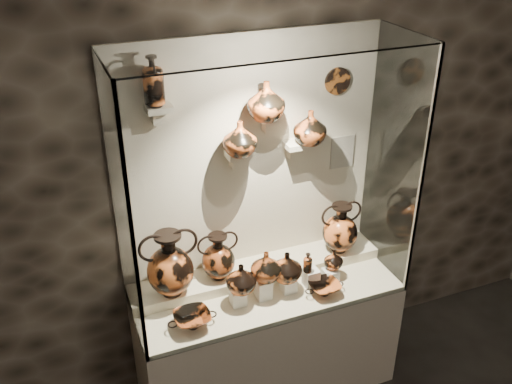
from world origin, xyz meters
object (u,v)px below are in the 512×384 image
kylix_right (324,287)px  lekythos_small (308,261)px  amphora_left (170,264)px  jug_a (241,278)px  amphora_mid (218,256)px  ovoid_vase_b (266,101)px  jug_b (266,266)px  kylix_left (192,319)px  jug_e (333,259)px  amphora_right (340,228)px  lekythos_tall (153,79)px  jug_c (287,267)px  ovoid_vase_a (240,138)px  ovoid_vase_c (310,127)px

kylix_right → lekythos_small: bearing=105.4°
amphora_left → jug_a: 0.44m
amphora_mid → ovoid_vase_b: 1.03m
jug_b → kylix_left: 0.54m
amphora_mid → jug_e: amphora_mid is taller
amphora_mid → amphora_right: size_ratio=0.89×
amphora_left → jug_e: 1.06m
amphora_left → lekythos_tall: (0.02, 0.11, 1.11)m
amphora_left → lekythos_small: 0.86m
amphora_right → kylix_right: (-0.27, -0.31, -0.20)m
jug_a → jug_c: bearing=13.3°
kylix_right → jug_b: bearing=142.3°
lekythos_small → ovoid_vase_b: ovoid_vase_b is taller
ovoid_vase_a → ovoid_vase_c: (0.45, -0.00, 0.00)m
amphora_left → ovoid_vase_a: ovoid_vase_a is taller
kylix_left → ovoid_vase_b: bearing=25.4°
lekythos_small → kylix_left: bearing=-166.0°
kylix_right → jug_a: bearing=149.7°
lekythos_tall → amphora_left: bearing=-92.7°
jug_e → ovoid_vase_c: bearing=117.3°
amphora_right → jug_b: bearing=-150.7°
jug_e → kylix_right: (-0.13, -0.13, -0.10)m
jug_a → jug_e: 0.65m
amphora_left → lekythos_small: (0.83, -0.18, -0.09)m
kylix_left → ovoid_vase_c: 1.33m
amphora_mid → lekythos_tall: bearing=164.6°
jug_a → kylix_left: 0.37m
jug_c → lekythos_tall: lekythos_tall is taller
jug_a → ovoid_vase_a: (0.10, 0.25, 0.80)m
jug_c → ovoid_vase_b: bearing=115.8°
jug_b → ovoid_vase_b: ovoid_vase_b is taller
jug_c → ovoid_vase_a: (-0.21, 0.24, 0.80)m
amphora_right → ovoid_vase_a: (-0.70, 0.04, 0.74)m
kylix_right → ovoid_vase_c: bearing=65.9°
amphora_left → kylix_left: bearing=-57.1°
lekythos_tall → ovoid_vase_b: (0.62, -0.05, -0.19)m
lekythos_tall → ovoid_vase_a: size_ratio=1.44×
jug_b → lekythos_tall: size_ratio=0.66×
amphora_mid → jug_c: 0.43m
jug_b → kylix_left: size_ratio=0.72×
jug_e → ovoid_vase_c: size_ratio=0.61×
amphora_right → kylix_left: 1.18m
jug_b → lekythos_small: size_ratio=1.28×
jug_b → jug_c: (0.14, -0.00, -0.04)m
amphora_left → jug_c: 0.72m
ovoid_vase_b → kylix_left: bearing=-147.5°
amphora_left → ovoid_vase_c: 1.18m
jug_e → ovoid_vase_b: 1.15m
jug_e → kylix_left: bearing=-170.4°
jug_e → amphora_mid: bearing=167.7°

